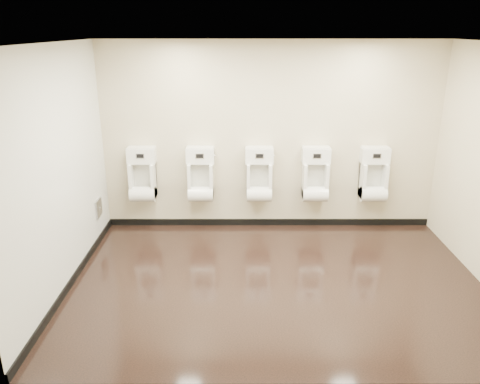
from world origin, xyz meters
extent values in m
cube|color=black|center=(0.00, 0.00, 0.00)|extent=(5.00, 3.50, 0.00)
cube|color=silver|center=(0.00, 0.00, 2.80)|extent=(5.00, 3.50, 0.00)
cube|color=beige|center=(0.00, 1.75, 1.40)|extent=(5.00, 0.02, 2.80)
cube|color=beige|center=(0.00, -1.75, 1.40)|extent=(5.00, 0.02, 2.80)
cube|color=beige|center=(-2.50, 0.00, 1.40)|extent=(0.02, 3.50, 2.80)
cube|color=silver|center=(-2.50, 0.00, 1.40)|extent=(0.01, 3.50, 2.80)
cube|color=black|center=(0.00, 1.74, 0.05)|extent=(5.00, 0.02, 0.10)
cube|color=black|center=(-2.49, 0.00, 0.05)|extent=(0.02, 3.50, 0.10)
cube|color=#9E9EA3|center=(-2.48, 1.20, 0.50)|extent=(0.03, 0.25, 0.25)
cylinder|color=silver|center=(-2.46, 1.20, 0.50)|extent=(0.02, 0.04, 0.04)
cube|color=silver|center=(-1.91, 1.62, 0.78)|extent=(0.37, 0.27, 0.53)
cube|color=silver|center=(-1.91, 1.70, 0.82)|extent=(0.28, 0.01, 0.41)
cylinder|color=silver|center=(-1.91, 1.54, 0.59)|extent=(0.37, 0.23, 0.23)
cube|color=silver|center=(-1.91, 1.65, 1.16)|extent=(0.41, 0.20, 0.23)
cube|color=black|center=(-1.91, 1.55, 1.18)|extent=(0.10, 0.01, 0.06)
cube|color=silver|center=(-1.91, 1.55, 1.18)|extent=(0.12, 0.01, 0.08)
cylinder|color=silver|center=(-1.69, 1.65, 1.16)|extent=(0.01, 0.03, 0.03)
cube|color=silver|center=(-1.04, 1.62, 0.78)|extent=(0.37, 0.27, 0.53)
cube|color=silver|center=(-1.04, 1.70, 0.82)|extent=(0.28, 0.01, 0.41)
cylinder|color=silver|center=(-1.04, 1.54, 0.59)|extent=(0.37, 0.23, 0.23)
cube|color=silver|center=(-1.04, 1.65, 1.16)|extent=(0.41, 0.20, 0.23)
cube|color=black|center=(-1.04, 1.55, 1.18)|extent=(0.10, 0.01, 0.06)
cube|color=silver|center=(-1.04, 1.55, 1.18)|extent=(0.12, 0.01, 0.08)
cylinder|color=silver|center=(-0.82, 1.65, 1.16)|extent=(0.01, 0.03, 0.03)
cube|color=silver|center=(-0.16, 1.62, 0.78)|extent=(0.37, 0.27, 0.53)
cube|color=silver|center=(-0.16, 1.70, 0.82)|extent=(0.28, 0.01, 0.41)
cylinder|color=silver|center=(-0.16, 1.54, 0.59)|extent=(0.37, 0.23, 0.23)
cube|color=silver|center=(-0.16, 1.65, 1.16)|extent=(0.41, 0.20, 0.23)
cube|color=black|center=(-0.16, 1.55, 1.18)|extent=(0.10, 0.01, 0.06)
cube|color=silver|center=(-0.16, 1.55, 1.18)|extent=(0.12, 0.01, 0.08)
cylinder|color=silver|center=(0.05, 1.65, 1.16)|extent=(0.01, 0.03, 0.03)
cube|color=silver|center=(0.68, 1.62, 0.78)|extent=(0.37, 0.27, 0.53)
cube|color=silver|center=(0.68, 1.70, 0.82)|extent=(0.28, 0.01, 0.41)
cylinder|color=silver|center=(0.68, 1.54, 0.59)|extent=(0.37, 0.23, 0.23)
cube|color=silver|center=(0.68, 1.65, 1.16)|extent=(0.41, 0.20, 0.23)
cube|color=black|center=(0.68, 1.55, 1.18)|extent=(0.10, 0.01, 0.06)
cube|color=silver|center=(0.68, 1.55, 1.18)|extent=(0.12, 0.01, 0.08)
cylinder|color=silver|center=(0.89, 1.65, 1.16)|extent=(0.01, 0.03, 0.03)
cube|color=silver|center=(1.55, 1.62, 0.78)|extent=(0.37, 0.27, 0.53)
cube|color=silver|center=(1.55, 1.70, 0.82)|extent=(0.28, 0.01, 0.41)
cylinder|color=silver|center=(1.55, 1.54, 0.59)|extent=(0.37, 0.23, 0.23)
cube|color=silver|center=(1.55, 1.65, 1.16)|extent=(0.41, 0.20, 0.23)
cube|color=black|center=(1.55, 1.55, 1.18)|extent=(0.10, 0.01, 0.06)
cube|color=silver|center=(1.55, 1.55, 1.18)|extent=(0.12, 0.01, 0.08)
cylinder|color=silver|center=(1.77, 1.65, 1.16)|extent=(0.01, 0.03, 0.03)
camera|label=1|loc=(-0.45, -5.05, 2.95)|focal=35.00mm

